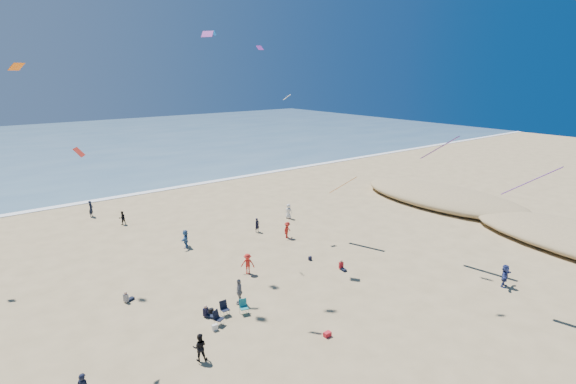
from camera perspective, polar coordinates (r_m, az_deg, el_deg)
ocean at (r=109.62m, az=-30.15°, el=4.79°), size 220.00×100.00×0.06m
surf_line at (r=61.30m, az=-23.30°, el=-1.02°), size 220.00×1.20×0.08m
standing_flyers at (r=35.25m, az=-4.23°, el=-9.92°), size 36.85×49.54×1.85m
seated_group at (r=28.91m, az=2.77°, el=-16.89°), size 16.66×23.30×0.84m
chair_cluster at (r=30.68m, az=-7.44°, el=-14.80°), size 2.77×1.51×1.00m
white_tote at (r=29.72m, az=-9.28°, el=-16.61°), size 0.35×0.20×0.40m
black_backpack at (r=31.51m, az=-9.74°, el=-14.69°), size 0.30×0.22×0.38m
cooler at (r=28.92m, az=5.02°, el=-17.56°), size 0.45×0.30×0.30m
navy_bag at (r=39.05m, az=2.82°, el=-8.41°), size 0.28×0.18×0.34m
kites_aloft at (r=35.04m, az=4.37°, el=13.72°), size 32.04×38.65×30.81m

